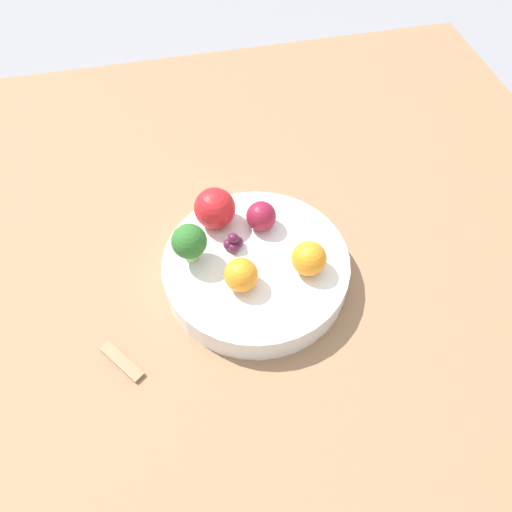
{
  "coord_description": "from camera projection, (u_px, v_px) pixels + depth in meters",
  "views": [
    {
      "loc": [
        0.09,
        0.4,
        0.63
      ],
      "look_at": [
        0.0,
        0.0,
        0.07
      ],
      "focal_mm": 35.0,
      "sensor_mm": 36.0,
      "label": 1
    }
  ],
  "objects": [
    {
      "name": "spoon",
      "position": [
        122.0,
        362.0,
        0.66
      ],
      "size": [
        0.06,
        0.07,
        0.01
      ],
      "color": "olive",
      "rests_on": "table_surface"
    },
    {
      "name": "orange_front",
      "position": [
        241.0,
        275.0,
        0.66
      ],
      "size": [
        0.05,
        0.05,
        0.05
      ],
      "color": "orange",
      "rests_on": "bowl"
    },
    {
      "name": "ground_plane",
      "position": [
        256.0,
        285.0,
        0.75
      ],
      "size": [
        6.0,
        6.0,
        0.0
      ],
      "primitive_type": "plane",
      "color": "gray"
    },
    {
      "name": "broccoli",
      "position": [
        189.0,
        242.0,
        0.67
      ],
      "size": [
        0.05,
        0.05,
        0.06
      ],
      "color": "#99C17A",
      "rests_on": "bowl"
    },
    {
      "name": "apple_green",
      "position": [
        215.0,
        208.0,
        0.72
      ],
      "size": [
        0.06,
        0.06,
        0.06
      ],
      "color": "red",
      "rests_on": "bowl"
    },
    {
      "name": "apple_red",
      "position": [
        261.0,
        216.0,
        0.72
      ],
      "size": [
        0.04,
        0.04,
        0.04
      ],
      "color": "maroon",
      "rests_on": "bowl"
    },
    {
      "name": "table_surface",
      "position": [
        256.0,
        281.0,
        0.75
      ],
      "size": [
        1.2,
        1.2,
        0.02
      ],
      "color": "#936D4C",
      "rests_on": "ground_plane"
    },
    {
      "name": "grape_cluster",
      "position": [
        233.0,
        242.0,
        0.71
      ],
      "size": [
        0.03,
        0.03,
        0.03
      ],
      "color": "#511938",
      "rests_on": "bowl"
    },
    {
      "name": "bowl",
      "position": [
        256.0,
        269.0,
        0.72
      ],
      "size": [
        0.27,
        0.27,
        0.04
      ],
      "color": "white",
      "rests_on": "table_surface"
    },
    {
      "name": "orange_back",
      "position": [
        309.0,
        259.0,
        0.68
      ],
      "size": [
        0.05,
        0.05,
        0.05
      ],
      "color": "orange",
      "rests_on": "bowl"
    }
  ]
}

